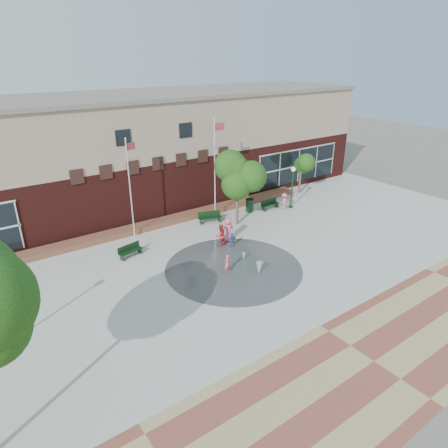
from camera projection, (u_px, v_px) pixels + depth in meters
ground at (266, 290)px, 22.27m from camera, size 120.00×120.00×0.00m
plaza_concrete at (224, 262)px, 25.26m from camera, size 46.00×18.00×0.01m
paver_band at (374, 362)px, 17.05m from camera, size 46.00×6.00×0.01m
splash_pad at (233, 268)px, 24.51m from camera, size 8.40×8.40×0.01m
library_building at (130, 151)px, 33.50m from camera, size 44.40×10.40×9.20m
flower_bed at (167, 224)px, 30.93m from camera, size 26.00×1.20×0.40m
flagpole_left at (130, 184)px, 27.05m from camera, size 0.80×0.32×7.13m
flagpole_right at (215, 164)px, 30.09m from camera, size 0.98×0.16×7.95m
lamp_right at (292, 183)px, 33.23m from camera, size 0.38×0.38×3.58m
bench_left at (131, 253)px, 25.78m from camera, size 1.71×0.79×0.83m
bench_mid at (210, 219)px, 30.95m from camera, size 1.87×1.05×0.91m
bench_right at (270, 206)px, 33.65m from camera, size 1.72×0.48×0.86m
trash_can at (250, 205)px, 33.05m from camera, size 0.68×0.68×1.12m
tree_mid at (238, 175)px, 29.36m from camera, size 3.19×3.19×5.38m
tree_small_right at (301, 165)px, 36.74m from camera, size 2.19×2.19×3.74m
water_jet_a at (259, 275)px, 23.79m from camera, size 0.41×0.41×0.79m
water_jet_b at (244, 260)px, 25.44m from camera, size 0.21×0.21×0.48m
child_splash at (227, 264)px, 23.79m from camera, size 0.45×0.31×1.19m
adult_red at (220, 236)px, 27.01m from camera, size 0.78×0.61×1.59m
adult_pink at (228, 230)px, 27.73m from camera, size 0.95×0.74×1.73m
child_blue at (232, 240)px, 26.96m from camera, size 0.62×0.29×1.03m
person_bench at (284, 202)px, 33.36m from camera, size 0.99×0.61×1.48m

